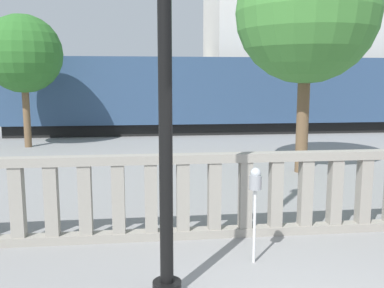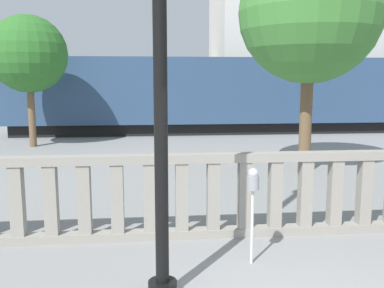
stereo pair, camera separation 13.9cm
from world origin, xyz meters
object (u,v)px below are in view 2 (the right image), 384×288
(parking_meter, at_px, (253,187))
(lamppost, at_px, (160,9))
(tree_right, at_px, (310,12))
(train_near, at_px, (260,94))
(tree_left, at_px, (28,54))
(train_far, at_px, (158,89))

(parking_meter, bearing_deg, lamppost, -146.94)
(tree_right, bearing_deg, train_near, 83.18)
(lamppost, distance_m, parking_meter, 2.70)
(lamppost, height_order, train_near, lamppost)
(lamppost, relative_size, tree_left, 1.30)
(parking_meter, distance_m, tree_right, 7.13)
(tree_right, bearing_deg, lamppost, -122.35)
(lamppost, bearing_deg, train_far, 88.95)
(tree_left, bearing_deg, lamppost, -69.00)
(lamppost, distance_m, tree_left, 12.85)
(train_near, xyz_separation_m, tree_right, (-1.11, -9.30, 2.45))
(lamppost, bearing_deg, train_near, 71.66)
(tree_left, relative_size, tree_right, 0.79)
(tree_right, bearing_deg, train_far, 103.51)
(train_near, bearing_deg, tree_right, -96.82)
(train_near, bearing_deg, tree_left, -158.78)
(parking_meter, height_order, tree_left, tree_left)
(lamppost, height_order, parking_meter, lamppost)
(train_far, distance_m, tree_left, 11.33)
(train_near, height_order, tree_left, tree_left)
(lamppost, bearing_deg, tree_left, 111.00)
(parking_meter, height_order, train_near, train_near)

